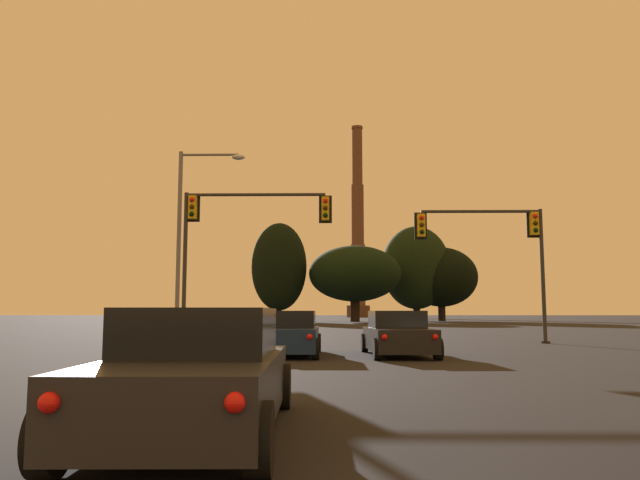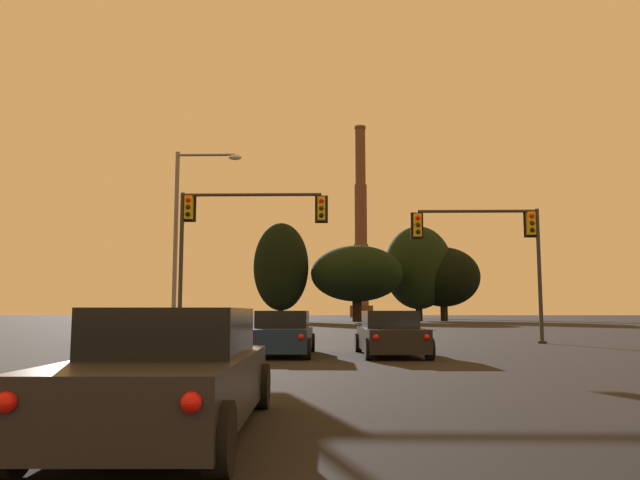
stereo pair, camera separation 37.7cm
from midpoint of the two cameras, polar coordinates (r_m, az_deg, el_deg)
sedan_left_lane_front at (r=20.43m, az=-2.91°, el=-8.61°), size 1.98×4.71×1.43m
sedan_left_lane_third at (r=7.52m, az=-12.07°, el=-11.90°), size 2.08×4.74×1.43m
sedan_center_lane_front at (r=20.34m, az=6.98°, el=-8.58°), size 2.16×4.77×1.43m
traffic_light_overhead_right at (r=29.40m, az=16.12°, el=0.03°), size 5.92×0.50×6.06m
traffic_light_overhead_left at (r=27.89m, az=-7.89°, el=1.22°), size 6.69×0.50×6.69m
street_lamp at (r=30.05m, az=-11.82°, el=1.38°), size 3.17×0.36×9.01m
smokestack at (r=173.87m, az=3.82°, el=-0.09°), size 6.44×6.44×53.96m
treeline_center_left at (r=100.42m, az=9.08°, el=-2.51°), size 10.82×9.73×15.06m
treeline_far_left at (r=101.53m, az=11.31°, el=-3.34°), size 11.62×10.46×11.74m
treeline_far_right at (r=91.81m, az=3.50°, el=-3.10°), size 13.56×12.21×11.14m
treeline_right_mid at (r=92.08m, az=-3.47°, el=-2.45°), size 8.12×7.31×14.55m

